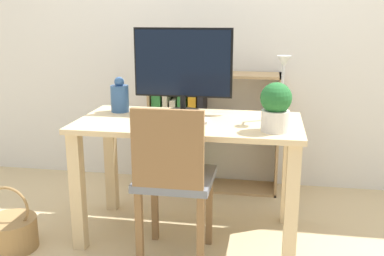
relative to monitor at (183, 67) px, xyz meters
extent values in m
plane|color=#CCB284|center=(0.07, -0.18, -1.01)|extent=(10.00, 10.00, 0.00)
cube|color=silver|center=(0.07, 0.79, 0.29)|extent=(8.00, 0.05, 2.60)
cube|color=#D8BC8C|center=(0.07, -0.18, -0.30)|extent=(1.29, 0.65, 0.03)
cube|color=#D8BC8C|center=(-0.52, -0.45, -0.66)|extent=(0.07, 0.07, 0.69)
cube|color=#D8BC8C|center=(0.66, -0.45, -0.66)|extent=(0.07, 0.07, 0.69)
cube|color=#D8BC8C|center=(-0.52, 0.10, -0.66)|extent=(0.07, 0.07, 0.69)
cube|color=#D8BC8C|center=(0.66, 0.10, -0.66)|extent=(0.07, 0.07, 0.69)
cylinder|color=black|center=(0.00, 0.00, -0.28)|extent=(0.22, 0.22, 0.02)
cylinder|color=black|center=(0.00, 0.00, -0.22)|extent=(0.04, 0.04, 0.10)
cube|color=black|center=(0.00, 0.00, 0.02)|extent=(0.60, 0.02, 0.41)
cube|color=black|center=(0.00, 0.00, 0.02)|extent=(0.58, 0.03, 0.39)
cube|color=silver|center=(0.01, -0.20, -0.28)|extent=(0.35, 0.12, 0.02)
cylinder|color=#33598C|center=(-0.40, -0.02, -0.21)|extent=(0.11, 0.11, 0.17)
sphere|color=#33598C|center=(-0.40, -0.02, -0.10)|extent=(0.06, 0.06, 0.06)
cylinder|color=#B7B7BC|center=(0.59, -0.05, -0.28)|extent=(0.10, 0.10, 0.02)
cylinder|color=#B7B7BC|center=(0.59, -0.05, -0.09)|extent=(0.02, 0.02, 0.35)
cylinder|color=#B7B7BC|center=(0.59, -0.10, 0.08)|extent=(0.01, 0.10, 0.01)
cone|color=#B7B7BC|center=(0.59, -0.15, 0.06)|extent=(0.08, 0.08, 0.06)
cylinder|color=silver|center=(0.56, -0.34, -0.23)|extent=(0.15, 0.15, 0.11)
sphere|color=#23662D|center=(0.56, -0.34, -0.11)|extent=(0.16, 0.16, 0.16)
cube|color=slate|center=(0.04, -0.44, -0.55)|extent=(0.40, 0.40, 0.04)
cube|color=brown|center=(0.04, -0.62, -0.33)|extent=(0.36, 0.03, 0.40)
cube|color=brown|center=(-0.12, -0.60, -0.79)|extent=(0.04, 0.04, 0.44)
cube|color=brown|center=(0.20, -0.60, -0.79)|extent=(0.04, 0.04, 0.44)
cube|color=brown|center=(-0.12, -0.27, -0.79)|extent=(0.04, 0.04, 0.44)
cube|color=brown|center=(0.20, -0.27, -0.79)|extent=(0.04, 0.04, 0.44)
cube|color=tan|center=(-0.36, 0.61, -0.56)|extent=(0.02, 0.28, 0.89)
cube|color=tan|center=(0.59, 0.61, -0.56)|extent=(0.02, 0.28, 0.89)
cube|color=tan|center=(0.12, 0.61, -1.00)|extent=(0.97, 0.28, 0.02)
cube|color=tan|center=(0.12, 0.61, -0.13)|extent=(0.97, 0.28, 0.02)
cube|color=tan|center=(0.12, 0.61, -0.56)|extent=(0.93, 0.28, 0.02)
cube|color=red|center=(-0.30, 0.61, -0.85)|extent=(0.07, 0.24, 0.29)
cube|color=beige|center=(-0.24, 0.61, -0.85)|extent=(0.05, 0.24, 0.27)
cube|color=red|center=(-0.18, 0.61, -0.84)|extent=(0.04, 0.24, 0.29)
cube|color=#2D7F38|center=(-0.12, 0.61, -0.84)|extent=(0.04, 0.24, 0.29)
cube|color=#2D7F38|center=(-0.30, 0.61, -0.41)|extent=(0.07, 0.24, 0.29)
cube|color=beige|center=(-0.24, 0.61, -0.41)|extent=(0.04, 0.24, 0.29)
cube|color=beige|center=(-0.18, 0.61, -0.43)|extent=(0.04, 0.24, 0.24)
cube|color=#2D7F38|center=(-0.11, 0.61, -0.37)|extent=(0.06, 0.24, 0.36)
cube|color=orange|center=(-0.03, 0.61, -0.36)|extent=(0.06, 0.24, 0.38)
cube|color=black|center=(0.03, 0.61, -0.41)|extent=(0.04, 0.24, 0.28)
cylinder|color=#997547|center=(-0.91, -0.52, -0.92)|extent=(0.30, 0.30, 0.18)
torus|color=#997547|center=(-0.91, -0.52, -0.75)|extent=(0.25, 0.02, 0.25)
camera|label=1|loc=(0.52, -2.66, 0.32)|focal=42.00mm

